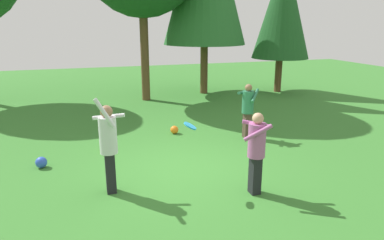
% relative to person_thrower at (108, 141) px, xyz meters
% --- Properties ---
extents(ground_plane, '(40.00, 40.00, 0.00)m').
position_rel_person_thrower_xyz_m(ground_plane, '(1.64, 0.66, -1.07)').
color(ground_plane, '#387A2D').
extents(person_thrower, '(0.62, 0.59, 1.98)m').
position_rel_person_thrower_xyz_m(person_thrower, '(0.00, 0.00, 0.00)').
color(person_thrower, black).
rests_on(person_thrower, ground_plane).
extents(person_catcher, '(0.70, 0.66, 1.65)m').
position_rel_person_thrower_xyz_m(person_catcher, '(2.71, -0.90, -0.10)').
color(person_catcher, black).
rests_on(person_catcher, ground_plane).
extents(person_bystander, '(0.72, 0.72, 1.59)m').
position_rel_person_thrower_xyz_m(person_bystander, '(4.11, 2.32, -0.13)').
color(person_bystander, '#4C382D').
rests_on(person_bystander, ground_plane).
extents(frisbee, '(0.32, 0.33, 0.15)m').
position_rel_person_thrower_xyz_m(frisbee, '(1.54, -0.37, 0.28)').
color(frisbee, '#2393D1').
extents(ball_yellow, '(0.21, 0.21, 0.21)m').
position_rel_person_thrower_xyz_m(ball_yellow, '(0.04, 2.42, -0.97)').
color(ball_yellow, yellow).
rests_on(ball_yellow, ground_plane).
extents(ball_orange, '(0.25, 0.25, 0.25)m').
position_rel_person_thrower_xyz_m(ball_orange, '(2.17, 3.31, -0.95)').
color(ball_orange, orange).
rests_on(ball_orange, ground_plane).
extents(ball_blue, '(0.26, 0.26, 0.26)m').
position_rel_person_thrower_xyz_m(ball_blue, '(-1.46, 1.73, -0.94)').
color(ball_blue, blue).
rests_on(ball_blue, ground_plane).
extents(tree_far_right, '(2.67, 2.67, 6.38)m').
position_rel_person_thrower_xyz_m(tree_far_right, '(8.70, 8.31, 2.91)').
color(tree_far_right, brown).
rests_on(tree_far_right, ground_plane).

